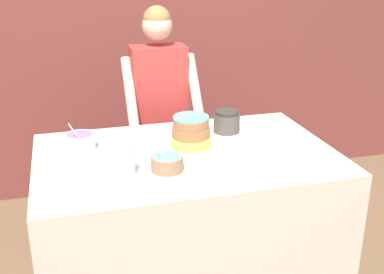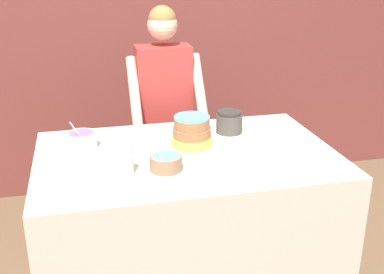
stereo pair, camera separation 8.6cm
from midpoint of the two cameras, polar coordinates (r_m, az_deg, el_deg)
wall_back at (r=3.86m, az=-5.35°, el=12.32°), size 10.00×0.05×2.60m
counter at (r=2.65m, az=0.34°, el=-11.16°), size 1.50×0.96×0.93m
person_baker at (r=3.16m, az=-2.53°, el=4.15°), size 0.47×0.43×1.58m
cake at (r=2.48m, az=0.97°, el=0.29°), size 0.35×0.35×0.17m
frosting_bowl_blue at (r=2.24m, az=-2.02°, el=-3.01°), size 0.15×0.15×0.17m
frosting_bowl_purple at (r=2.54m, az=-12.00°, el=-0.32°), size 0.15×0.15×0.16m
drinking_glass at (r=2.20m, az=-6.88°, el=-2.70°), size 0.08×0.08×0.14m
ceramic_plate at (r=2.21m, az=4.95°, el=-4.37°), size 0.22×0.22×0.01m
stoneware_jar at (r=2.71m, az=5.33°, el=1.77°), size 0.15×0.15×0.12m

